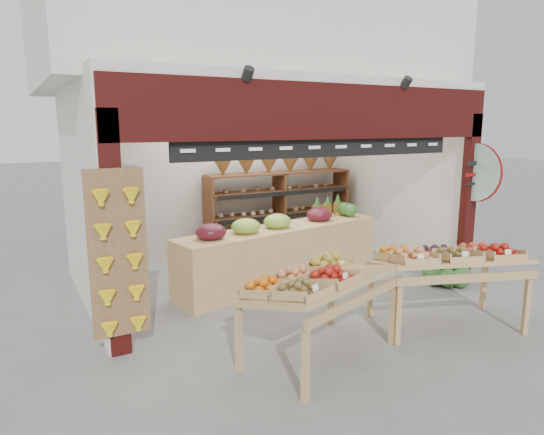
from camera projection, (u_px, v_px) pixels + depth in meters
The scene contains 11 objects.
ground at pixel (286, 286), 7.57m from camera, with size 60.00×60.00×0.00m, color slate.
shop_structure at pixel (239, 39), 8.22m from camera, with size 6.36×5.12×5.40m.
banana_board at pixel (119, 258), 5.05m from camera, with size 0.60×0.15×1.80m.
gift_sign at pixel (475, 172), 7.57m from camera, with size 0.04×0.93×0.92m.
back_shelving at pixel (279, 193), 9.39m from camera, with size 3.00×0.49×1.85m.
refrigerator at pixel (108, 222), 7.84m from camera, with size 0.72×0.72×1.86m, color silver.
cardboard_stack at pixel (203, 266), 7.88m from camera, with size 1.00×0.80×0.62m.
mid_counter at pixel (281, 252), 7.67m from camera, with size 3.69×1.32×1.13m.
display_table_left at pixel (312, 283), 5.06m from camera, with size 1.96×1.48×1.09m.
display_table_right at pixel (448, 258), 5.95m from camera, with size 1.97×1.49×1.10m.
watermelon_pile at pixel (446, 271), 7.68m from camera, with size 0.78×0.75×0.57m.
Camera 1 is at (-3.70, -6.22, 2.48)m, focal length 32.00 mm.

